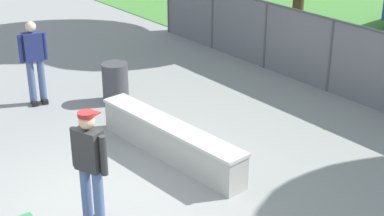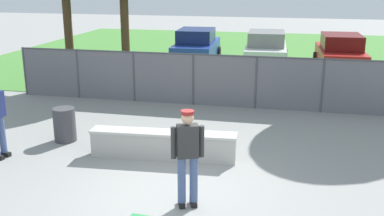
{
  "view_description": "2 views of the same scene",
  "coord_description": "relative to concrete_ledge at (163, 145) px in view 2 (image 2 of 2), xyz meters",
  "views": [
    {
      "loc": [
        6.73,
        -3.54,
        4.96
      ],
      "look_at": [
        -0.28,
        1.97,
        1.05
      ],
      "focal_mm": 54.44,
      "sensor_mm": 36.0,
      "label": 1
    },
    {
      "loc": [
        2.1,
        -7.67,
        4.08
      ],
      "look_at": [
        -0.12,
        2.25,
        1.13
      ],
      "focal_mm": 42.61,
      "sensor_mm": 36.0,
      "label": 2
    }
  ],
  "objects": [
    {
      "name": "chainlink_fence",
      "position": [
        0.7,
        4.64,
        0.59
      ],
      "size": [
        14.29,
        0.07,
        1.69
      ],
      "color": "#4C4C51",
      "rests_on": "ground"
    },
    {
      "name": "ground_plane",
      "position": [
        0.7,
        -1.81,
        -0.33
      ],
      "size": [
        80.0,
        80.0,
        0.0
      ],
      "primitive_type": "plane",
      "color": "gray"
    },
    {
      "name": "car_red",
      "position": [
        4.83,
        11.27,
        0.51
      ],
      "size": [
        2.16,
        4.27,
        1.66
      ],
      "color": "#B21E1E",
      "rests_on": "ground"
    },
    {
      "name": "skateboarder",
      "position": [
        1.08,
        -2.13,
        0.7
      ],
      "size": [
        0.57,
        0.39,
        1.84
      ],
      "color": "black",
      "rests_on": "ground"
    },
    {
      "name": "car_blue",
      "position": [
        -1.76,
        11.91,
        0.51
      ],
      "size": [
        2.16,
        4.27,
        1.66
      ],
      "color": "#233D9E",
      "rests_on": "ground"
    },
    {
      "name": "grass_strip",
      "position": [
        0.7,
        14.94,
        -0.32
      ],
      "size": [
        26.22,
        20.0,
        0.02
      ],
      "primitive_type": "cube",
      "color": "#478438",
      "rests_on": "ground"
    },
    {
      "name": "car_white",
      "position": [
        1.57,
        11.7,
        0.51
      ],
      "size": [
        2.16,
        4.27,
        1.66
      ],
      "color": "silver",
      "rests_on": "ground"
    },
    {
      "name": "trash_bin",
      "position": [
        -2.78,
        0.57,
        0.11
      ],
      "size": [
        0.56,
        0.56,
        0.87
      ],
      "primitive_type": "cylinder",
      "color": "#3F3F44",
      "rests_on": "ground"
    },
    {
      "name": "concrete_ledge",
      "position": [
        0.0,
        0.0,
        0.0
      ],
      "size": [
        3.42,
        0.71,
        0.65
      ],
      "color": "#A8A59E",
      "rests_on": "ground"
    }
  ]
}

